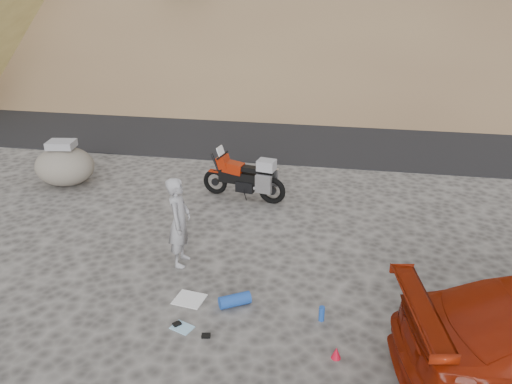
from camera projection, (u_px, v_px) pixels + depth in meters
ground at (175, 262)px, 9.38m from camera, size 140.00×140.00×0.00m
road at (258, 128)px, 17.48m from camera, size 120.00×7.00×0.05m
motorcycle at (247, 178)px, 11.79m from camera, size 2.10×0.84×1.26m
man at (182, 262)px, 9.36m from camera, size 0.43×0.64×1.71m
boulder at (65, 166)px, 12.64m from camera, size 1.59×1.38×1.16m
gear_white_cloth at (189, 299)px, 8.29m from camera, size 0.54×0.49×0.02m
gear_blue_mat at (235, 300)px, 8.11m from camera, size 0.55×0.44×0.21m
gear_bottle at (322, 314)px, 7.75m from camera, size 0.10×0.10×0.25m
gear_funnel at (336, 353)px, 7.00m from camera, size 0.15×0.15×0.18m
gear_glove_a at (206, 336)px, 7.44m from camera, size 0.15×0.12×0.04m
gear_glove_b at (177, 324)px, 7.68m from camera, size 0.15×0.15×0.04m
gear_blue_cloth at (182, 327)px, 7.63m from camera, size 0.39×0.34×0.01m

